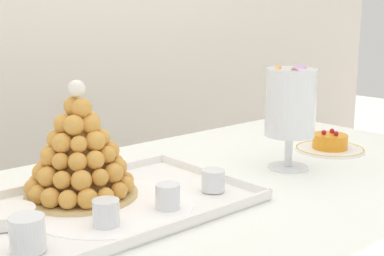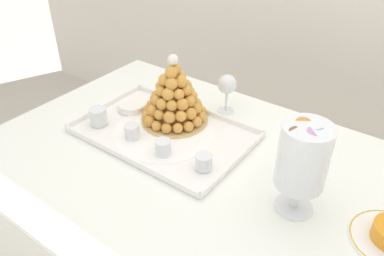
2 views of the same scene
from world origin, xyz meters
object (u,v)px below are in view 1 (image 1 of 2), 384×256
Objects in this scene: dessert_cup_left at (28,235)px; dessert_cup_mid_left at (106,214)px; croquembouche at (79,153)px; macaron_goblet at (292,104)px; dessert_cup_centre at (168,197)px; dessert_cup_mid_right at (213,181)px; serving_tray at (110,206)px; fruit_tart_plate at (330,145)px; wine_glass at (83,130)px; creme_brulee_ramekin at (7,215)px.

dessert_cup_left is 1.18× the size of dessert_cup_mid_left.
croquembouche is 0.91× the size of macaron_goblet.
dessert_cup_mid_left is 1.01× the size of dessert_cup_centre.
dessert_cup_left is at bearing 179.77° from dessert_cup_centre.
serving_tray is at bearing 160.78° from dessert_cup_mid_right.
macaron_goblet is (0.55, 0.02, 0.13)m from dessert_cup_mid_left.
croquembouche is at bearing 171.82° from fruit_tart_plate.
macaron_goblet is (0.49, -0.06, 0.16)m from serving_tray.
wine_glass is (-0.40, 0.31, -0.06)m from macaron_goblet.
dessert_cup_mid_left is 0.25× the size of fruit_tart_plate.
dessert_cup_mid_left is 0.18× the size of macaron_goblet.
dessert_cup_centre is 0.43m from macaron_goblet.
croquembouche reaches higher than wine_glass.
creme_brulee_ramekin is 0.35m from wine_glass.
macaron_goblet is 0.51m from wine_glass.
croquembouche is at bearing 10.43° from creme_brulee_ramekin.
serving_tray is 0.52m from macaron_goblet.
dessert_cup_mid_right is (0.23, -0.15, -0.07)m from croquembouche.
dessert_cup_mid_left is at bearing -175.72° from fruit_tart_plate.
dessert_cup_mid_right is 0.42m from creme_brulee_ramekin.
fruit_tart_plate is at bearing -23.40° from wine_glass.
dessert_cup_left is at bearing -99.64° from creme_brulee_ramekin.
dessert_cup_mid_right is 0.26× the size of fruit_tart_plate.
fruit_tart_plate is (0.64, 0.07, -0.01)m from dessert_cup_centre.
fruit_tart_plate is (0.51, 0.05, -0.01)m from dessert_cup_mid_right.
dessert_cup_left is 0.93m from fruit_tart_plate.
creme_brulee_ramekin is 0.38× the size of macaron_goblet.
croquembouche is 5.00× the size of dessert_cup_centre.
wine_glass is (-0.63, 0.27, 0.09)m from fruit_tart_plate.
croquembouche is 1.68× the size of wine_glass.
wine_glass reaches higher than dessert_cup_mid_left.
dessert_cup_centre is (0.14, -0.01, 0.00)m from dessert_cup_mid_left.
serving_tray is 0.13m from croquembouche.
croquembouche reaches higher than dessert_cup_left.
dessert_cup_left is 0.40× the size of wine_glass.
macaron_goblet reaches higher than dessert_cup_mid_left.
wine_glass is (0.28, 0.20, 0.08)m from creme_brulee_ramekin.
dessert_cup_centre is 0.34× the size of wine_glass.
macaron_goblet reaches higher than dessert_cup_left.
serving_tray is 2.88× the size of fruit_tart_plate.
dessert_cup_centre is at bearing -50.73° from serving_tray.
creme_brulee_ramekin is (0.02, 0.14, -0.01)m from dessert_cup_left.
dessert_cup_mid_right is (0.21, -0.07, 0.02)m from serving_tray.
creme_brulee_ramekin is (-0.13, 0.13, -0.01)m from dessert_cup_mid_left.
fruit_tart_plate is at bearing -8.18° from croquembouche.
fruit_tart_plate reaches higher than serving_tray.
macaron_goblet is at bearing -170.45° from fruit_tart_plate.
dessert_cup_left is (-0.21, -0.09, 0.03)m from serving_tray.
dessert_cup_mid_right is at bearing -19.22° from serving_tray.
dessert_cup_centre is 0.65m from fruit_tart_plate.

